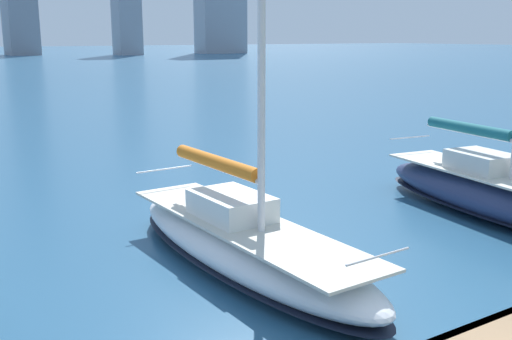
{
  "coord_description": "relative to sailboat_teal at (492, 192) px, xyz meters",
  "views": [
    {
      "loc": [
        7.17,
        4.2,
        5.1
      ],
      "look_at": [
        0.27,
        -6.68,
        2.2
      ],
      "focal_mm": 42.0,
      "sensor_mm": 36.0,
      "label": 1
    }
  ],
  "objects": [
    {
      "name": "sailboat_teal",
      "position": [
        0.0,
        0.0,
        0.0
      ],
      "size": [
        3.29,
        8.62,
        10.34
      ],
      "color": "navy",
      "rests_on": "ground"
    },
    {
      "name": "sailboat_orange",
      "position": [
        8.1,
        -0.45,
        -0.09
      ],
      "size": [
        2.53,
        8.92,
        10.06
      ],
      "color": "white",
      "rests_on": "ground"
    }
  ]
}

